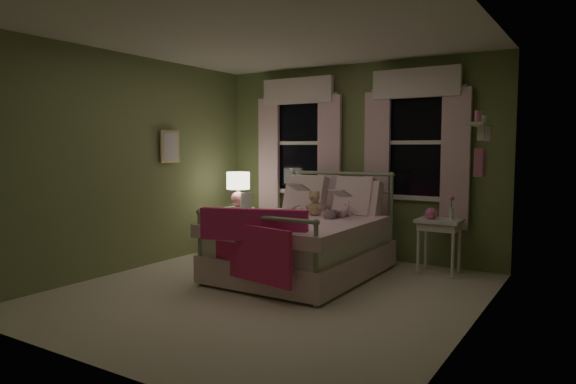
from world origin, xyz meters
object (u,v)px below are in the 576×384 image
Objects in this scene: bed at (304,242)px; child_right at (342,193)px; child_left at (302,187)px; table_lamp at (238,186)px; nightstand_right at (439,228)px; teddy_bear at (315,205)px; nightstand_left at (239,224)px.

bed is 2.71× the size of child_right.
child_left is at bearing 123.60° from bed.
table_lamp is 2.74m from nightstand_right.
bed is 0.79m from child_left.
child_left is 1.73m from nightstand_right.
child_left is 0.56m from child_right.
child_left is 1.31× the size of nightstand_right.
child_right reaches higher than nightstand_right.
teddy_bear is (-0.28, -0.16, -0.15)m from child_right.
teddy_bear is at bearing 32.83° from child_right.
nightstand_left is 2.71m from nightstand_right.
nightstand_left is 0.54m from table_lamp.
nightstand_left is at bearing -172.48° from nightstand_right.
child_left is at bearing -5.90° from nightstand_left.
nightstand_right is (1.32, 0.63, -0.24)m from teddy_bear.
bed is at bearing -146.13° from nightstand_right.
bed is at bearing 59.74° from child_right.
child_right is 1.65m from table_lamp.
teddy_bear is at bearing -154.71° from nightstand_right.
table_lamp is (-1.36, 0.27, 0.16)m from teddy_bear.
child_right is 1.17× the size of nightstand_right.
nightstand_left is at bearing -0.56° from child_right.
table_lamp is at bearing -172.48° from nightstand_right.
child_right is 1.55× the size of table_lamp.
teddy_bear is 0.47× the size of nightstand_left.
bed reaches higher than table_lamp.
bed is 4.20× the size of table_lamp.
table_lamp is (-1.36, 0.53, 0.57)m from bed.
nightstand_right is at bearing -154.09° from child_left.
bed is at bearing -21.37° from nightstand_left.
bed is 1.46m from nightstand_left.
child_left reaches higher than teddy_bear.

